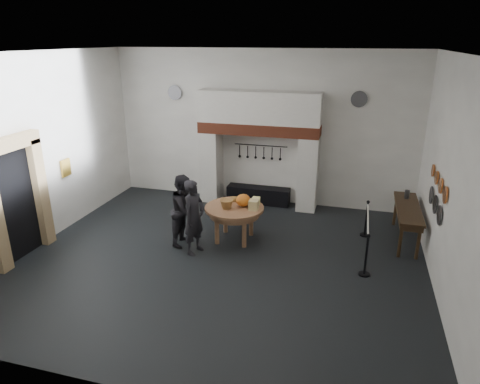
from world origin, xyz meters
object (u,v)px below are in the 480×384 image
(visitor_far, at_px, (185,210))
(side_table, at_px, (408,208))
(barrier_post_far, at_px, (366,219))
(iron_range, at_px, (258,195))
(work_table, at_px, (234,208))
(visitor_near, at_px, (194,217))
(barrier_post_near, at_px, (366,256))

(visitor_far, bearing_deg, side_table, -68.48)
(side_table, relative_size, barrier_post_far, 2.44)
(iron_range, bearing_deg, work_table, -89.92)
(visitor_far, bearing_deg, work_table, -61.03)
(work_table, bearing_deg, visitor_near, -128.02)
(side_table, height_order, barrier_post_near, same)
(visitor_near, xyz_separation_m, side_table, (4.80, 1.97, -0.02))
(visitor_far, bearing_deg, iron_range, -14.71)
(visitor_near, xyz_separation_m, visitor_far, (-0.40, 0.40, -0.02))
(barrier_post_far, bearing_deg, visitor_near, -152.60)
(visitor_near, height_order, side_table, visitor_near)
(visitor_near, relative_size, side_table, 0.81)
(work_table, bearing_deg, side_table, 14.70)
(visitor_near, relative_size, visitor_far, 1.02)
(visitor_far, height_order, barrier_post_far, visitor_far)
(side_table, bearing_deg, barrier_post_near, -115.59)
(iron_range, distance_m, side_table, 4.42)
(work_table, xyz_separation_m, visitor_near, (-0.70, -0.90, 0.05))
(iron_range, xyz_separation_m, barrier_post_far, (3.15, -1.52, 0.20))
(iron_range, distance_m, visitor_near, 3.64)
(work_table, bearing_deg, iron_range, 90.08)
(visitor_near, distance_m, side_table, 5.19)
(side_table, xyz_separation_m, barrier_post_near, (-0.95, -1.97, -0.42))
(work_table, bearing_deg, barrier_post_near, -15.93)
(iron_range, bearing_deg, visitor_far, -109.41)
(iron_range, xyz_separation_m, barrier_post_near, (3.15, -3.52, 0.20))
(visitor_near, distance_m, barrier_post_far, 4.36)
(iron_range, distance_m, work_table, 2.68)
(work_table, relative_size, visitor_near, 0.81)
(visitor_near, relative_size, barrier_post_near, 1.98)
(visitor_near, distance_m, visitor_far, 0.57)
(visitor_near, bearing_deg, work_table, -23.88)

